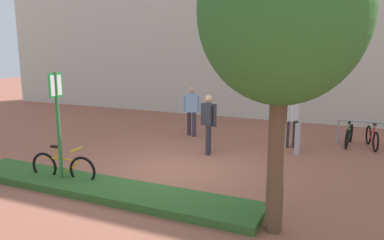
% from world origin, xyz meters
% --- Properties ---
extents(ground_plane, '(60.00, 60.00, 0.00)m').
position_xyz_m(ground_plane, '(0.00, 0.00, 0.00)').
color(ground_plane, '#9E5B47').
extents(building_facade, '(28.00, 1.20, 10.00)m').
position_xyz_m(building_facade, '(0.00, 8.31, 5.00)').
color(building_facade, beige).
rests_on(building_facade, ground).
extents(planter_strip, '(7.00, 1.10, 0.16)m').
position_xyz_m(planter_strip, '(-0.82, -1.89, 0.08)').
color(planter_strip, '#336028').
rests_on(planter_strip, ground).
extents(tree_sidewalk, '(2.59, 2.59, 4.97)m').
position_xyz_m(tree_sidewalk, '(2.90, -2.08, 3.52)').
color(tree_sidewalk, brown).
rests_on(tree_sidewalk, ground).
extents(parking_sign_post, '(0.08, 0.36, 2.51)m').
position_xyz_m(parking_sign_post, '(-1.87, -1.89, 1.64)').
color(parking_sign_post, '#2D7238').
rests_on(parking_sign_post, ground).
extents(bike_at_sign, '(1.68, 0.42, 0.86)m').
position_xyz_m(bike_at_sign, '(-1.92, -1.78, 0.35)').
color(bike_at_sign, black).
rests_on(bike_at_sign, ground).
extents(bike_rack_cluster, '(2.66, 1.58, 0.83)m').
position_xyz_m(bike_rack_cluster, '(4.84, 4.47, 0.35)').
color(bike_rack_cluster, '#99999E').
rests_on(bike_rack_cluster, ground).
extents(bollard_steel, '(0.16, 0.16, 0.90)m').
position_xyz_m(bollard_steel, '(2.54, 2.77, 0.45)').
color(bollard_steel, '#ADADB2').
rests_on(bollard_steel, ground).
extents(person_suited_dark, '(0.56, 0.40, 1.72)m').
position_xyz_m(person_suited_dark, '(0.19, 1.77, 0.98)').
color(person_suited_dark, '#2D2D38').
rests_on(person_suited_dark, ground).
extents(person_shirt_blue, '(0.37, 0.57, 1.72)m').
position_xyz_m(person_shirt_blue, '(2.23, 3.49, 0.98)').
color(person_shirt_blue, '#2D2D38').
rests_on(person_shirt_blue, ground).
extents(person_casual_tan, '(0.57, 0.38, 1.72)m').
position_xyz_m(person_casual_tan, '(-1.20, 3.65, 0.98)').
color(person_casual_tan, '#383342').
rests_on(person_casual_tan, ground).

